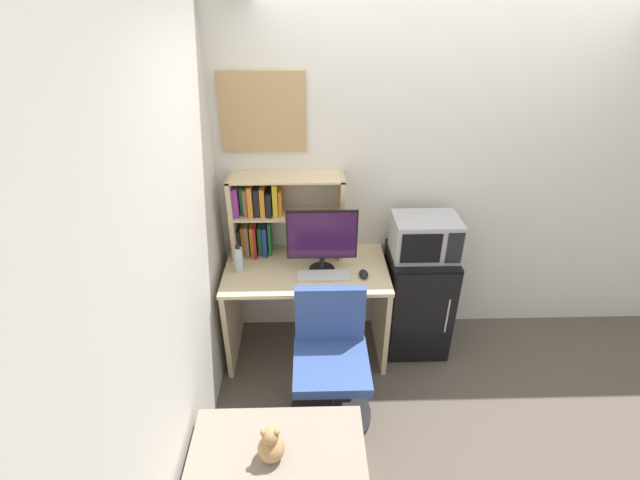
# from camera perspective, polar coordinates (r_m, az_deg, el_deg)

# --- Properties ---
(wall_back) EXTENTS (6.40, 0.04, 2.60)m
(wall_back) POSITION_cam_1_polar(r_m,az_deg,el_deg) (3.57, 20.65, 7.12)
(wall_back) COLOR silver
(wall_back) RESTS_ON ground_plane
(wall_left) EXTENTS (0.04, 4.40, 2.60)m
(wall_left) POSITION_cam_1_polar(r_m,az_deg,el_deg) (2.03, -21.37, -10.81)
(wall_left) COLOR silver
(wall_left) RESTS_ON ground_plane
(desk) EXTENTS (1.18, 0.67, 0.78)m
(desk) POSITION_cam_1_polar(r_m,az_deg,el_deg) (3.38, -1.72, -7.07)
(desk) COLOR beige
(desk) RESTS_ON ground_plane
(hutch_bookshelf) EXTENTS (0.82, 0.25, 0.63)m
(hutch_bookshelf) POSITION_cam_1_polar(r_m,az_deg,el_deg) (3.28, -6.43, 3.46)
(hutch_bookshelf) COLOR beige
(hutch_bookshelf) RESTS_ON desk
(monitor) EXTENTS (0.49, 0.19, 0.48)m
(monitor) POSITION_cam_1_polar(r_m,az_deg,el_deg) (3.08, 0.25, 0.22)
(monitor) COLOR black
(monitor) RESTS_ON desk
(keyboard) EXTENTS (0.36, 0.13, 0.02)m
(keyboard) POSITION_cam_1_polar(r_m,az_deg,el_deg) (3.14, 0.41, -4.60)
(keyboard) COLOR silver
(keyboard) RESTS_ON desk
(computer_mouse) EXTENTS (0.06, 0.11, 0.04)m
(computer_mouse) POSITION_cam_1_polar(r_m,az_deg,el_deg) (3.15, 5.58, -4.35)
(computer_mouse) COLOR black
(computer_mouse) RESTS_ON desk
(water_bottle) EXTENTS (0.06, 0.06, 0.21)m
(water_bottle) POSITION_cam_1_polar(r_m,az_deg,el_deg) (3.21, -10.34, -2.44)
(water_bottle) COLOR silver
(water_bottle) RESTS_ON desk
(mini_fridge) EXTENTS (0.48, 0.50, 0.84)m
(mini_fridge) POSITION_cam_1_polar(r_m,az_deg,el_deg) (3.60, 12.25, -7.56)
(mini_fridge) COLOR black
(mini_fridge) RESTS_ON ground_plane
(microwave) EXTENTS (0.46, 0.34, 0.30)m
(microwave) POSITION_cam_1_polar(r_m,az_deg,el_deg) (3.29, 13.27, 0.41)
(microwave) COLOR #ADADB2
(microwave) RESTS_ON mini_fridge
(desk_chair) EXTENTS (0.55, 0.55, 0.91)m
(desk_chair) POSITION_cam_1_polar(r_m,az_deg,el_deg) (3.03, 1.36, -15.86)
(desk_chair) COLOR black
(desk_chair) RESTS_ON ground_plane
(teddy_bear) EXTENTS (0.14, 0.14, 0.21)m
(teddy_bear) POSITION_cam_1_polar(r_m,az_deg,el_deg) (2.45, -6.28, -24.67)
(teddy_bear) COLOR #AD7F51
(teddy_bear) RESTS_ON bed
(wall_corkboard) EXTENTS (0.58, 0.02, 0.53)m
(wall_corkboard) POSITION_cam_1_polar(r_m,az_deg,el_deg) (3.14, -7.33, 15.84)
(wall_corkboard) COLOR tan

